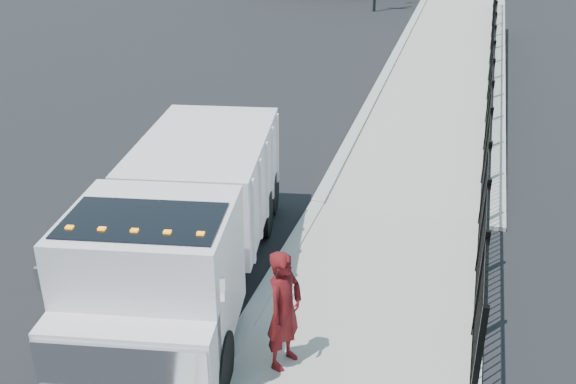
# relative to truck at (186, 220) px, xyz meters

# --- Properties ---
(ground) EXTENTS (120.00, 120.00, 0.00)m
(ground) POSITION_rel_truck_xyz_m (1.35, -0.04, -1.42)
(ground) COLOR black
(ground) RESTS_ON ground
(curb) EXTENTS (0.30, 12.00, 0.16)m
(curb) POSITION_rel_truck_xyz_m (1.35, -2.04, -1.34)
(curb) COLOR #ADAAA3
(curb) RESTS_ON ground
(ramp) EXTENTS (3.95, 24.06, 3.19)m
(ramp) POSITION_rel_truck_xyz_m (3.48, 15.96, -1.42)
(ramp) COLOR #9E998E
(ramp) RESTS_ON ground
(iron_fence) EXTENTS (0.10, 28.00, 1.80)m
(iron_fence) POSITION_rel_truck_xyz_m (4.90, 11.96, -0.52)
(iron_fence) COLOR black
(iron_fence) RESTS_ON ground
(truck) EXTENTS (3.67, 7.65, 2.52)m
(truck) POSITION_rel_truck_xyz_m (0.00, 0.00, 0.00)
(truck) COLOR black
(truck) RESTS_ON ground
(worker) EXTENTS (0.63, 0.78, 1.86)m
(worker) POSITION_rel_truck_xyz_m (2.22, -1.54, -0.37)
(worker) COLOR #560E10
(worker) RESTS_ON sidewalk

